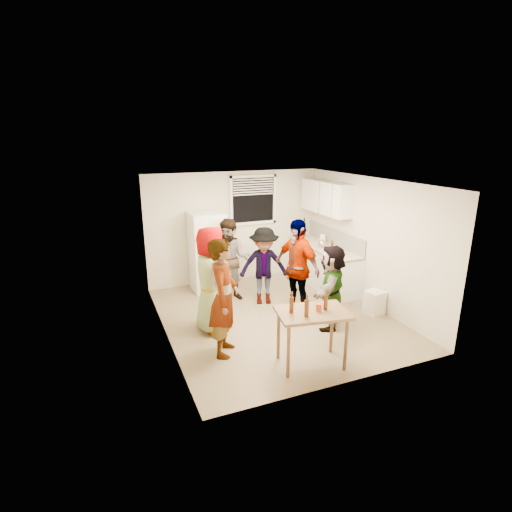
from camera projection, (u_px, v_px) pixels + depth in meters
name	position (u px, v px, depth m)	size (l,w,h in m)	color
room	(275.00, 317.00, 7.45)	(4.00, 4.50, 2.50)	beige
window	(253.00, 200.00, 9.04)	(1.12, 0.10, 1.06)	white
refrigerator	(207.00, 252.00, 8.59)	(0.70, 0.70, 1.70)	white
counter_lower	(322.00, 266.00, 8.96)	(0.60, 2.20, 0.86)	white
countertop	(323.00, 247.00, 8.83)	(0.64, 2.22, 0.04)	beige
backsplash	(335.00, 237.00, 8.88)	(0.03, 2.20, 0.36)	#BAB5AB
upper_cabinets	(326.00, 197.00, 8.75)	(0.34, 1.60, 0.70)	white
kettle	(322.00, 247.00, 8.79)	(0.23, 0.19, 0.19)	silver
paper_towel	(322.00, 246.00, 8.84)	(0.12, 0.12, 0.26)	white
wine_bottle	(304.00, 236.00, 9.72)	(0.08, 0.08, 0.33)	black
beer_bottle_counter	(332.00, 252.00, 8.35)	(0.05, 0.05, 0.21)	#47230C
blue_cup	(334.00, 256.00, 8.07)	(0.09, 0.09, 0.12)	#030ABB
picture_frame	(324.00, 238.00, 9.20)	(0.02, 0.19, 0.15)	#E6CF48
trash_bin	(375.00, 301.00, 7.52)	(0.30, 0.30, 0.45)	silver
serving_table	(310.00, 364.00, 5.91)	(1.00, 0.67, 0.85)	brown
beer_bottle_table	(306.00, 316.00, 5.51)	(0.06, 0.06, 0.24)	#47230C
red_cup	(319.00, 311.00, 5.68)	(0.08, 0.08, 0.11)	#B73C1A
guest_grey	(213.00, 329.00, 6.99)	(0.89, 1.82, 0.58)	gray
guest_stripe	(225.00, 352.00, 6.23)	(0.67, 1.83, 0.44)	#141933
guest_back_left	(232.00, 299.00, 8.28)	(0.82, 1.68, 0.64)	brown
guest_back_right	(264.00, 302.00, 8.09)	(1.01, 1.56, 0.58)	#39393E
guest_black	(295.00, 312.00, 7.65)	(1.07, 1.82, 0.44)	black
guest_orange	(329.00, 326.00, 7.09)	(1.38, 1.49, 0.44)	#DE7A5C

